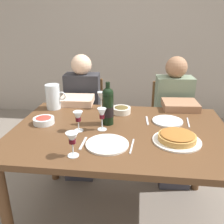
% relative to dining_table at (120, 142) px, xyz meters
% --- Properties ---
extents(ground_plane, '(8.00, 8.00, 0.00)m').
position_rel_dining_table_xyz_m(ground_plane, '(0.00, 0.00, -0.67)').
color(ground_plane, slate).
extents(back_wall, '(8.00, 0.10, 2.80)m').
position_rel_dining_table_xyz_m(back_wall, '(0.00, 2.27, 0.73)').
color(back_wall, '#A3998E').
rests_on(back_wall, ground).
extents(dining_table, '(1.50, 1.00, 0.76)m').
position_rel_dining_table_xyz_m(dining_table, '(0.00, 0.00, 0.00)').
color(dining_table, brown).
rests_on(dining_table, ground).
extents(wine_bottle, '(0.08, 0.08, 0.31)m').
position_rel_dining_table_xyz_m(wine_bottle, '(-0.10, 0.10, 0.23)').
color(wine_bottle, black).
rests_on(wine_bottle, dining_table).
extents(water_pitcher, '(0.17, 0.12, 0.21)m').
position_rel_dining_table_xyz_m(water_pitcher, '(-0.60, 0.36, 0.18)').
color(water_pitcher, silver).
rests_on(water_pitcher, dining_table).
extents(baked_tart, '(0.30, 0.30, 0.06)m').
position_rel_dining_table_xyz_m(baked_tart, '(0.37, -0.12, 0.12)').
color(baked_tart, white).
rests_on(baked_tart, dining_table).
extents(salad_bowl, '(0.15, 0.15, 0.05)m').
position_rel_dining_table_xyz_m(salad_bowl, '(-0.56, 0.05, 0.12)').
color(salad_bowl, silver).
rests_on(salad_bowl, dining_table).
extents(olive_bowl, '(0.15, 0.15, 0.06)m').
position_rel_dining_table_xyz_m(olive_bowl, '(-0.02, 0.32, 0.12)').
color(olive_bowl, silver).
rests_on(olive_bowl, dining_table).
extents(wine_glass_left_diner, '(0.06, 0.06, 0.16)m').
position_rel_dining_table_xyz_m(wine_glass_left_diner, '(-0.12, -0.01, 0.20)').
color(wine_glass_left_diner, silver).
rests_on(wine_glass_left_diner, dining_table).
extents(wine_glass_right_diner, '(0.06, 0.06, 0.15)m').
position_rel_dining_table_xyz_m(wine_glass_right_diner, '(-0.20, 0.41, 0.19)').
color(wine_glass_right_diner, silver).
rests_on(wine_glass_right_diner, dining_table).
extents(wine_glass_centre, '(0.07, 0.07, 0.14)m').
position_rel_dining_table_xyz_m(wine_glass_centre, '(-0.23, -0.37, 0.20)').
color(wine_glass_centre, silver).
rests_on(wine_glass_centre, dining_table).
extents(wine_glass_spare, '(0.07, 0.07, 0.14)m').
position_rel_dining_table_xyz_m(wine_glass_spare, '(-0.28, -0.04, 0.19)').
color(wine_glass_spare, silver).
rests_on(wine_glass_spare, dining_table).
extents(dinner_plate_left_setting, '(0.26, 0.26, 0.01)m').
position_rel_dining_table_xyz_m(dinner_plate_left_setting, '(-0.06, -0.22, 0.10)').
color(dinner_plate_left_setting, white).
rests_on(dinner_plate_left_setting, dining_table).
extents(dinner_plate_right_setting, '(0.22, 0.22, 0.01)m').
position_rel_dining_table_xyz_m(dinner_plate_right_setting, '(0.34, 0.18, 0.10)').
color(dinner_plate_right_setting, silver).
rests_on(dinner_plate_right_setting, dining_table).
extents(fork_left_setting, '(0.02, 0.16, 0.00)m').
position_rel_dining_table_xyz_m(fork_left_setting, '(-0.21, -0.22, 0.09)').
color(fork_left_setting, silver).
rests_on(fork_left_setting, dining_table).
extents(knife_left_setting, '(0.02, 0.18, 0.00)m').
position_rel_dining_table_xyz_m(knife_left_setting, '(0.09, -0.22, 0.09)').
color(knife_left_setting, silver).
rests_on(knife_left_setting, dining_table).
extents(knife_right_setting, '(0.02, 0.18, 0.00)m').
position_rel_dining_table_xyz_m(knife_right_setting, '(0.49, 0.18, 0.09)').
color(knife_right_setting, silver).
rests_on(knife_right_setting, dining_table).
extents(spoon_right_setting, '(0.02, 0.16, 0.00)m').
position_rel_dining_table_xyz_m(spoon_right_setting, '(0.19, 0.18, 0.09)').
color(spoon_right_setting, silver).
rests_on(spoon_right_setting, dining_table).
extents(chair_left, '(0.42, 0.42, 0.87)m').
position_rel_dining_table_xyz_m(chair_left, '(-0.45, 0.91, -0.17)').
color(chair_left, brown).
rests_on(chair_left, ground).
extents(diner_left, '(0.35, 0.52, 1.16)m').
position_rel_dining_table_xyz_m(diner_left, '(-0.44, 0.68, -0.05)').
color(diner_left, '#2D2D33').
rests_on(diner_left, ground).
extents(chair_right, '(0.43, 0.43, 0.87)m').
position_rel_dining_table_xyz_m(chair_right, '(0.44, 0.89, -0.17)').
color(chair_right, brown).
rests_on(chair_right, ground).
extents(diner_right, '(0.36, 0.52, 1.16)m').
position_rel_dining_table_xyz_m(diner_right, '(0.46, 0.65, -0.05)').
color(diner_right, gray).
rests_on(diner_right, ground).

